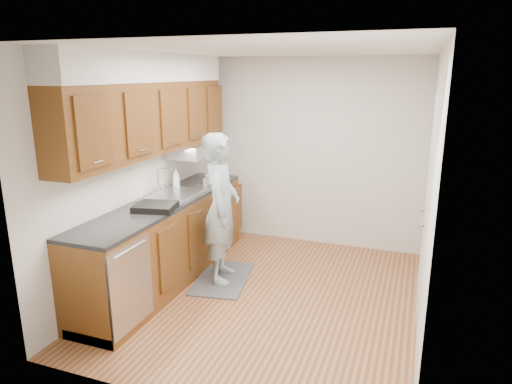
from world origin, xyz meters
TOP-DOWN VIEW (x-y plane):
  - floor at (0.00, 0.00)m, footprint 3.50×3.50m
  - ceiling at (0.00, 0.00)m, footprint 3.50×3.50m
  - wall_left at (-1.50, 0.00)m, footprint 0.02×3.50m
  - wall_right at (1.50, 0.00)m, footprint 0.02×3.50m
  - wall_back at (0.00, 1.75)m, footprint 3.00×0.02m
  - counter at (-1.20, -0.00)m, footprint 0.64×2.80m
  - upper_cabinets at (-1.33, 0.05)m, footprint 0.47×2.80m
  - closet_door at (1.49, 0.30)m, footprint 0.02×1.22m
  - floor_mat at (-0.62, 0.21)m, footprint 0.71×1.03m
  - person at (-0.62, 0.21)m, footprint 0.60×0.76m
  - soap_bottle_a at (-1.37, 0.56)m, footprint 0.12×0.12m
  - soap_bottle_b at (-1.07, 0.88)m, footprint 0.11×0.11m
  - soap_bottle_c at (-1.09, 0.94)m, footprint 0.17×0.17m
  - steel_can at (-1.00, 0.61)m, footprint 0.09×0.09m
  - dish_rack at (-1.10, -0.35)m, footprint 0.46×0.41m

SIDE VIEW (x-z plane):
  - floor at x=0.00m, z-range 0.00..0.00m
  - floor_mat at x=-0.62m, z-range 0.00..0.02m
  - counter at x=-1.20m, z-range -0.16..1.14m
  - person at x=-0.62m, z-range 0.02..1.90m
  - dish_rack at x=-1.10m, z-range 0.94..1.00m
  - steel_can at x=-1.00m, z-range 0.94..1.07m
  - closet_door at x=1.49m, z-range 0.00..2.05m
  - soap_bottle_c at x=-1.09m, z-range 0.94..1.12m
  - soap_bottle_b at x=-1.07m, z-range 0.94..1.12m
  - soap_bottle_a at x=-1.37m, z-range 0.94..1.18m
  - wall_left at x=-1.50m, z-range 0.00..2.50m
  - wall_right at x=1.50m, z-range 0.00..2.50m
  - wall_back at x=0.00m, z-range 0.00..2.50m
  - upper_cabinets at x=-1.33m, z-range 1.34..2.55m
  - ceiling at x=0.00m, z-range 2.50..2.50m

